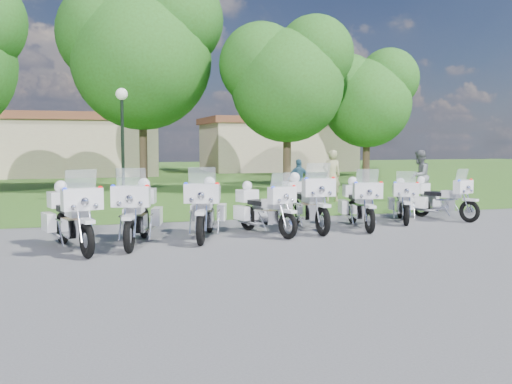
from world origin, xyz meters
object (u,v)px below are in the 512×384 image
object	(u,v)px
motorcycle_5	(359,203)
lamp_post	(122,116)
motorcycle_6	(403,200)
bystander_b	(419,176)
motorcycle_4	(306,201)
motorcycle_7	(441,198)
motorcycle_3	(264,208)
bystander_c	(299,180)
motorcycle_0	(71,216)
motorcycle_2	(206,208)
motorcycle_1	(138,212)
bystander_a	(332,176)

from	to	relation	value
motorcycle_5	lamp_post	size ratio (longest dim) A/B	0.55
motorcycle_5	motorcycle_6	bearing A→B (deg)	-145.70
lamp_post	bystander_b	bearing A→B (deg)	-16.79
motorcycle_4	motorcycle_7	size ratio (longest dim) A/B	1.23
motorcycle_7	bystander_b	world-z (taller)	bystander_b
motorcycle_3	bystander_c	bearing A→B (deg)	-135.52
motorcycle_5	motorcycle_0	bearing A→B (deg)	20.33
motorcycle_2	motorcycle_3	world-z (taller)	motorcycle_2
motorcycle_7	bystander_c	xyz separation A→B (m)	(-2.00, 6.17, 0.16)
motorcycle_1	motorcycle_7	bearing A→B (deg)	-154.51
motorcycle_1	motorcycle_5	bearing A→B (deg)	-157.19
lamp_post	bystander_b	xyz separation A→B (m)	(10.53, -3.18, -2.21)
motorcycle_7	motorcycle_1	bearing A→B (deg)	-11.54
bystander_a	bystander_c	distance (m)	1.31
bystander_b	motorcycle_6	bearing A→B (deg)	17.08
motorcycle_1	bystander_b	bearing A→B (deg)	-136.15
motorcycle_3	motorcycle_1	bearing A→B (deg)	-8.76
motorcycle_0	motorcycle_3	xyz separation A→B (m)	(4.42, 0.82, -0.07)
motorcycle_5	motorcycle_2	bearing A→B (deg)	17.46
motorcycle_4	motorcycle_3	bearing A→B (deg)	15.63
motorcycle_4	motorcycle_6	world-z (taller)	motorcycle_4
motorcycle_4	motorcycle_5	xyz separation A→B (m)	(1.46, -0.10, -0.07)
motorcycle_0	motorcycle_4	xyz separation A→B (m)	(5.65, 1.17, 0.01)
motorcycle_3	motorcycle_4	distance (m)	1.29
motorcycle_7	motorcycle_4	bearing A→B (deg)	-12.65
motorcycle_2	motorcycle_1	bearing A→B (deg)	30.91
bystander_b	lamp_post	bearing A→B (deg)	-52.54
bystander_c	motorcycle_5	bearing A→B (deg)	86.76
motorcycle_0	motorcycle_7	bearing A→B (deg)	174.43
bystander_b	bystander_c	size ratio (longest dim) A/B	1.23
bystander_c	motorcycle_0	bearing A→B (deg)	49.84
motorcycle_3	motorcycle_5	xyz separation A→B (m)	(2.69, 0.26, 0.02)
motorcycle_3	bystander_c	distance (m)	8.15
motorcycle_3	motorcycle_5	world-z (taller)	motorcycle_5
motorcycle_4	motorcycle_6	distance (m)	3.22
motorcycle_1	motorcycle_6	size ratio (longest dim) A/B	1.24
motorcycle_4	motorcycle_6	xyz separation A→B (m)	(3.16, 0.61, -0.12)
motorcycle_6	bystander_a	distance (m)	5.43
motorcycle_2	motorcycle_0	bearing A→B (deg)	30.61
motorcycle_7	motorcycle_5	bearing A→B (deg)	-6.60
motorcycle_0	motorcycle_5	distance (m)	7.19
motorcycle_5	motorcycle_6	world-z (taller)	motorcycle_5
motorcycle_4	bystander_a	xyz separation A→B (m)	(3.42, 6.02, 0.24)
lamp_post	motorcycle_5	bearing A→B (deg)	-56.75
motorcycle_0	bystander_c	world-z (taller)	motorcycle_0
motorcycle_0	motorcycle_3	size ratio (longest dim) A/B	1.13
motorcycle_5	bystander_a	world-z (taller)	bystander_a
bystander_a	bystander_b	xyz separation A→B (m)	(3.11, -0.97, -0.00)
motorcycle_4	motorcycle_5	world-z (taller)	motorcycle_4
motorcycle_2	bystander_c	bearing A→B (deg)	-106.77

